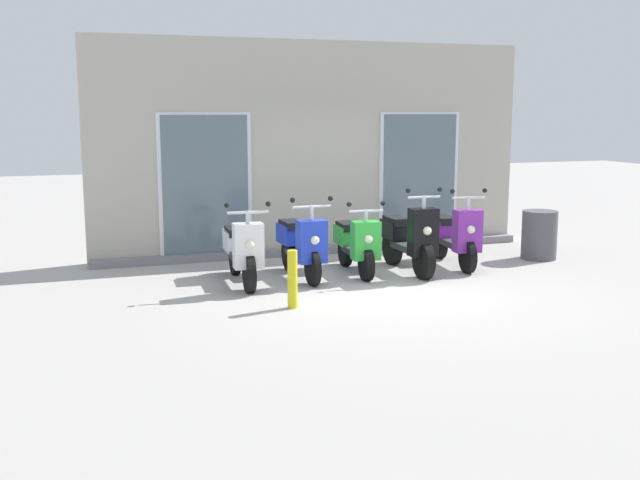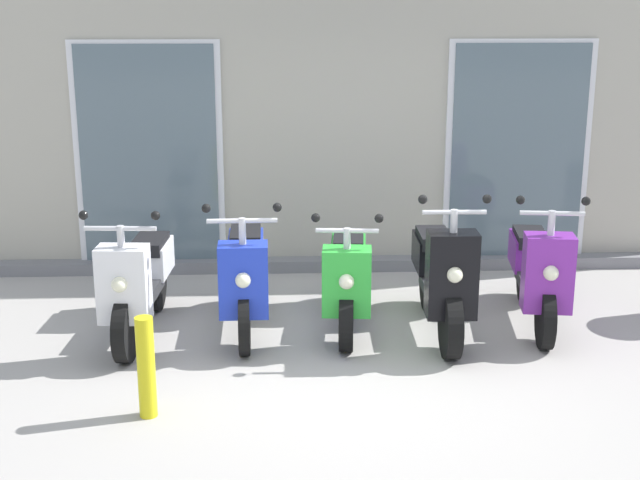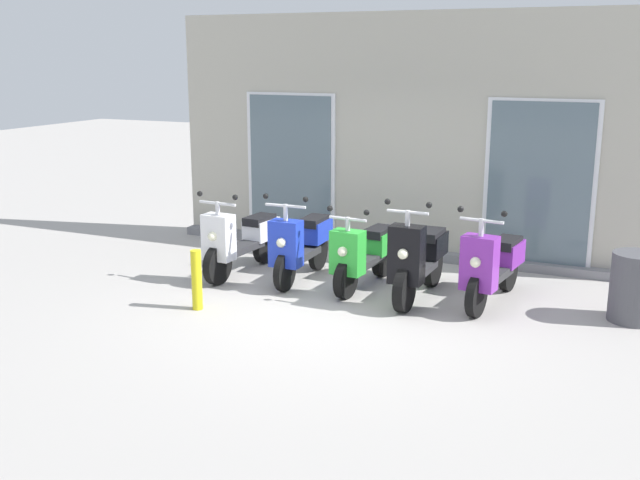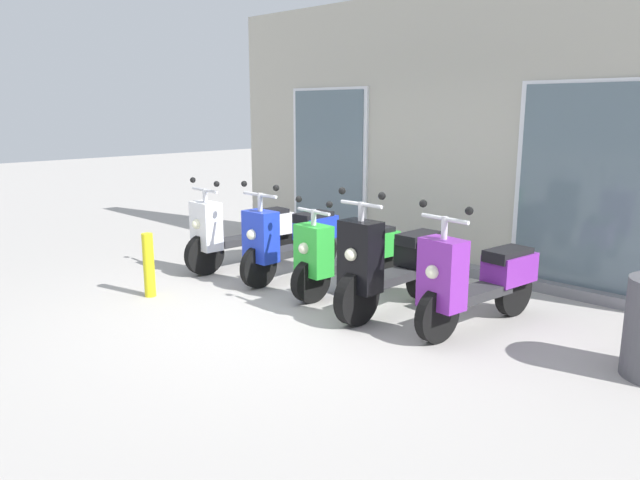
{
  "view_description": "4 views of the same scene",
  "coord_description": "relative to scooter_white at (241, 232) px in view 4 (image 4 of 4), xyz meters",
  "views": [
    {
      "loc": [
        -4.07,
        -9.11,
        2.35
      ],
      "look_at": [
        -0.59,
        0.84,
        0.54
      ],
      "focal_mm": 43.07,
      "sensor_mm": 36.0,
      "label": 1
    },
    {
      "loc": [
        -0.53,
        -6.03,
        2.73
      ],
      "look_at": [
        -0.23,
        0.76,
        0.83
      ],
      "focal_mm": 49.79,
      "sensor_mm": 36.0,
      "label": 2
    },
    {
      "loc": [
        3.21,
        -7.54,
        2.85
      ],
      "look_at": [
        -0.49,
        0.74,
        0.62
      ],
      "focal_mm": 42.38,
      "sensor_mm": 36.0,
      "label": 3
    },
    {
      "loc": [
        4.28,
        -3.82,
        2.0
      ],
      "look_at": [
        -0.19,
        0.78,
        0.6
      ],
      "focal_mm": 33.88,
      "sensor_mm": 36.0,
      "label": 4
    }
  ],
  "objects": [
    {
      "name": "scooter_green",
      "position": [
        1.71,
        0.11,
        -0.02
      ],
      "size": [
        0.55,
        1.53,
        1.1
      ],
      "color": "black",
      "rests_on": "ground_plane"
    },
    {
      "name": "scooter_purple",
      "position": [
        3.31,
        0.1,
        0.01
      ],
      "size": [
        0.59,
        1.62,
        1.23
      ],
      "color": "black",
      "rests_on": "ground_plane"
    },
    {
      "name": "curb_bollard",
      "position": [
        0.26,
        -1.48,
        -0.12
      ],
      "size": [
        0.12,
        0.12,
        0.7
      ],
      "primitive_type": "cylinder",
      "color": "yellow",
      "rests_on": "ground_plane"
    },
    {
      "name": "storefront_facade",
      "position": [
        1.7,
        1.93,
        1.19
      ],
      "size": [
        7.28,
        0.5,
        3.43
      ],
      "color": "#B2AD9E",
      "rests_on": "ground_plane"
    },
    {
      "name": "scooter_white",
      "position": [
        0.0,
        0.0,
        0.0
      ],
      "size": [
        0.6,
        1.66,
        1.18
      ],
      "color": "black",
      "rests_on": "ground_plane"
    },
    {
      "name": "scooter_black",
      "position": [
        2.46,
        -0.08,
        0.03
      ],
      "size": [
        0.55,
        1.62,
        1.28
      ],
      "color": "black",
      "rests_on": "ground_plane"
    },
    {
      "name": "scooter_blue",
      "position": [
        0.86,
        0.05,
        0.03
      ],
      "size": [
        0.6,
        1.53,
        1.2
      ],
      "color": "black",
      "rests_on": "ground_plane"
    },
    {
      "name": "ground_plane",
      "position": [
        1.7,
        -0.89,
        -0.47
      ],
      "size": [
        40.0,
        40.0,
        0.0
      ],
      "primitive_type": "plane",
      "color": "#A8A39E"
    }
  ]
}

